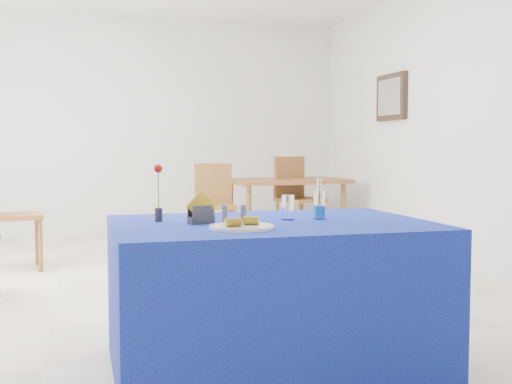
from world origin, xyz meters
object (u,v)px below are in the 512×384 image
(water_bottle, at_px, (319,205))
(chair_win_b, at_px, (5,208))
(blue_table, at_px, (272,295))
(chair_bg_left, at_px, (214,199))
(chair_bg_right, at_px, (295,192))
(plate, at_px, (242,227))
(oak_table, at_px, (286,185))

(water_bottle, xyz_separation_m, chair_win_b, (-1.89, 3.10, -0.25))
(blue_table, relative_size, chair_win_b, 1.58)
(chair_bg_left, height_order, chair_bg_right, chair_bg_right)
(plate, xyz_separation_m, chair_bg_right, (1.79, 4.46, -0.17))
(oak_table, bearing_deg, water_bottle, -105.85)
(water_bottle, distance_m, chair_win_b, 3.64)
(blue_table, xyz_separation_m, chair_bg_right, (1.58, 4.23, 0.21))
(chair_win_b, bearing_deg, blue_table, -160.80)
(oak_table, height_order, chair_bg_right, chair_bg_right)
(chair_bg_left, bearing_deg, water_bottle, -89.22)
(blue_table, xyz_separation_m, chair_bg_left, (0.53, 3.98, 0.17))
(plate, relative_size, blue_table, 0.19)
(chair_bg_left, bearing_deg, plate, -95.68)
(plate, bearing_deg, blue_table, 46.25)
(chair_bg_right, bearing_deg, plate, -133.55)
(plate, distance_m, water_bottle, 0.58)
(plate, bearing_deg, water_bottle, 30.27)
(water_bottle, relative_size, chair_bg_left, 0.22)
(blue_table, distance_m, chair_win_b, 3.55)
(chair_bg_right, bearing_deg, water_bottle, -128.89)
(water_bottle, relative_size, chair_bg_right, 0.21)
(blue_table, height_order, chair_bg_right, chair_bg_right)
(blue_table, height_order, chair_win_b, chair_win_b)
(chair_bg_left, bearing_deg, oak_table, 23.19)
(chair_bg_left, xyz_separation_m, chair_bg_right, (1.05, 0.25, 0.04))
(chair_win_b, bearing_deg, plate, -165.42)
(blue_table, height_order, chair_bg_left, chair_bg_left)
(plate, xyz_separation_m, oak_table, (1.70, 4.54, -0.09))
(water_bottle, xyz_separation_m, chair_bg_right, (1.29, 4.16, -0.24))
(blue_table, xyz_separation_m, oak_table, (1.49, 4.31, 0.30))
(water_bottle, height_order, chair_win_b, chair_win_b)
(plate, distance_m, chair_win_b, 3.67)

